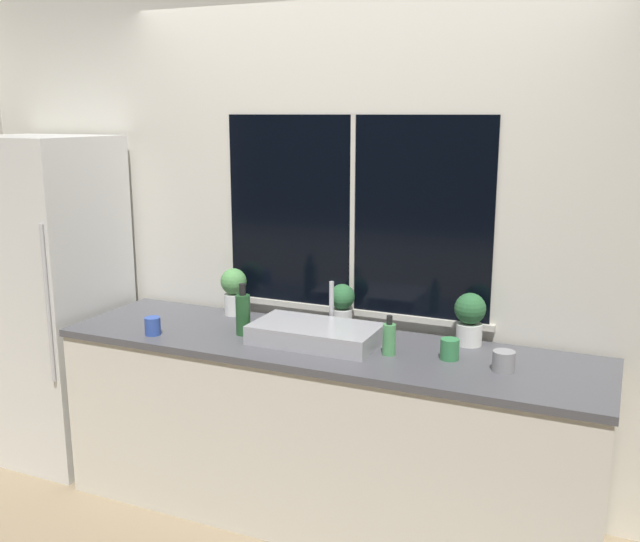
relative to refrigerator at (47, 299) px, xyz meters
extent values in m
cube|color=silver|center=(1.73, 0.39, 0.43)|extent=(8.00, 0.06, 2.70)
cube|color=black|center=(1.73, 0.36, 0.54)|extent=(1.41, 0.01, 0.98)
cube|color=beige|center=(1.73, 0.35, 0.54)|extent=(0.02, 0.01, 0.98)
cube|color=beige|center=(1.73, 0.35, 0.04)|extent=(1.47, 0.04, 0.03)
cube|color=silver|center=(-0.65, 1.16, 0.43)|extent=(0.06, 7.00, 2.70)
cube|color=silver|center=(1.73, -0.01, -0.49)|extent=(2.59, 0.66, 0.86)
cube|color=#4C4C51|center=(1.73, -0.01, -0.05)|extent=(2.62, 0.69, 0.03)
cube|color=silver|center=(0.00, 0.00, 0.00)|extent=(0.74, 0.64, 1.84)
cylinder|color=silver|center=(0.34, -0.33, 0.09)|extent=(0.02, 0.02, 0.83)
cube|color=#ADADB2|center=(1.69, -0.02, 0.02)|extent=(0.60, 0.33, 0.09)
cylinder|color=#B7B7BC|center=(1.69, 0.18, -0.01)|extent=(0.04, 0.04, 0.03)
cylinder|color=#B7B7BC|center=(1.69, 0.18, 0.12)|extent=(0.02, 0.02, 0.23)
cylinder|color=white|center=(1.08, 0.25, 0.03)|extent=(0.11, 0.11, 0.11)
sphere|color=#569951|center=(1.08, 0.25, 0.16)|extent=(0.14, 0.14, 0.14)
cylinder|color=white|center=(1.71, 0.25, 0.02)|extent=(0.10, 0.10, 0.10)
sphere|color=#2D6638|center=(1.71, 0.25, 0.14)|extent=(0.13, 0.13, 0.13)
cylinder|color=white|center=(2.36, 0.25, 0.02)|extent=(0.12, 0.12, 0.10)
sphere|color=#2D6638|center=(2.36, 0.25, 0.15)|extent=(0.15, 0.15, 0.15)
cylinder|color=#519E5B|center=(2.06, -0.04, 0.04)|extent=(0.06, 0.06, 0.14)
cylinder|color=black|center=(2.06, -0.04, 0.13)|extent=(0.03, 0.03, 0.04)
cylinder|color=#235128|center=(1.31, -0.04, 0.07)|extent=(0.07, 0.07, 0.20)
cylinder|color=black|center=(1.31, -0.04, 0.20)|extent=(0.03, 0.03, 0.06)
cylinder|color=#3351AD|center=(0.90, -0.23, 0.02)|extent=(0.08, 0.08, 0.09)
cylinder|color=#38844C|center=(2.33, 0.01, 0.02)|extent=(0.08, 0.08, 0.09)
cylinder|color=gray|center=(2.57, -0.04, 0.02)|extent=(0.09, 0.09, 0.09)
camera|label=1|loc=(3.02, -2.96, 1.04)|focal=40.00mm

